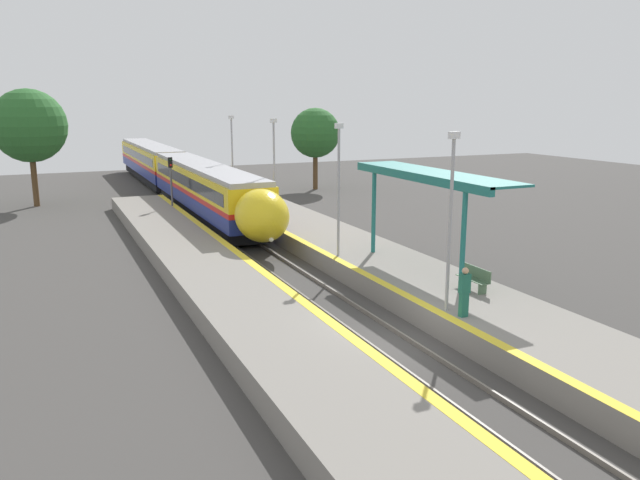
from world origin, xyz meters
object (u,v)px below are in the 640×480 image
(lamppost_far, at_px, (274,165))
(lamppost_mid, at_px, (339,182))
(train, at_px, (176,173))
(person_waiting, at_px, (464,291))
(railway_signal, at_px, (171,181))
(platform_bench, at_px, (474,278))
(lamppost_near, at_px, (451,212))
(lamppost_farthest, at_px, (232,154))

(lamppost_far, bearing_deg, lamppost_mid, -90.00)
(train, distance_m, person_waiting, 35.78)
(train, relative_size, railway_signal, 11.14)
(train, distance_m, platform_bench, 33.68)
(lamppost_near, height_order, lamppost_mid, same)
(train, height_order, railway_signal, railway_signal)
(lamppost_near, bearing_deg, platform_bench, 33.23)
(person_waiting, height_order, lamppost_mid, lamppost_mid)
(lamppost_mid, bearing_deg, lamppost_far, 90.00)
(lamppost_farthest, bearing_deg, person_waiting, -89.70)
(lamppost_farthest, bearing_deg, lamppost_near, -90.00)
(railway_signal, bearing_deg, lamppost_mid, -76.05)
(person_waiting, height_order, lamppost_farthest, lamppost_farthest)
(lamppost_far, height_order, lamppost_farthest, same)
(lamppost_near, height_order, lamppost_far, same)
(train, bearing_deg, lamppost_far, -82.67)
(train, xyz_separation_m, lamppost_near, (2.27, -34.93, 2.18))
(lamppost_mid, bearing_deg, lamppost_farthest, 90.00)
(person_waiting, relative_size, lamppost_farthest, 0.28)
(train, relative_size, lamppost_mid, 7.69)
(person_waiting, bearing_deg, platform_bench, 46.04)
(platform_bench, relative_size, lamppost_farthest, 0.26)
(platform_bench, distance_m, lamppost_farthest, 24.70)
(platform_bench, distance_m, railway_signal, 25.52)
(person_waiting, height_order, railway_signal, railway_signal)
(person_waiting, xyz_separation_m, lamppost_near, (-0.14, 0.77, 2.58))
(lamppost_farthest, bearing_deg, lamppost_mid, -90.00)
(platform_bench, height_order, railway_signal, railway_signal)
(lamppost_mid, distance_m, lamppost_farthest, 17.32)
(platform_bench, relative_size, lamppost_far, 0.26)
(person_waiting, relative_size, lamppost_far, 0.28)
(train, distance_m, lamppost_mid, 26.45)
(train, bearing_deg, lamppost_mid, -85.07)
(lamppost_mid, distance_m, lamppost_far, 8.66)
(person_waiting, distance_m, lamppost_near, 2.70)
(lamppost_far, distance_m, lamppost_farthest, 8.66)
(railway_signal, distance_m, lamppost_mid, 18.11)
(train, height_order, person_waiting, train)
(person_waiting, bearing_deg, lamppost_mid, 90.85)
(train, xyz_separation_m, person_waiting, (2.41, -35.70, -0.40))
(lamppost_far, bearing_deg, lamppost_farthest, 90.00)
(platform_bench, height_order, lamppost_near, lamppost_near)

